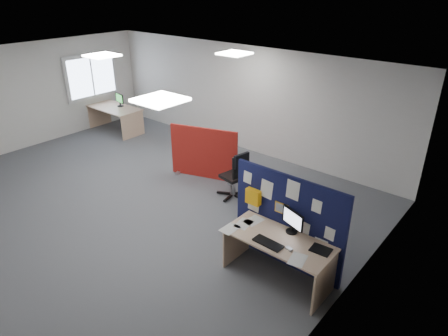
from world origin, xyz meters
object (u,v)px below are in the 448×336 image
Objects in this scene: monitor_second at (120,99)px; office_chair at (237,173)px; navy_divider at (286,221)px; main_desk at (279,247)px; red_divider at (204,153)px; second_desk at (116,113)px; monitor_main at (292,220)px.

monitor_second is 0.40× the size of office_chair.
monitor_second is (-7.08, 2.21, 0.15)m from navy_divider.
navy_divider is at bearing 108.62° from main_desk.
monitor_second is at bearing 162.65° from navy_divider.
main_desk is 3.65m from red_divider.
navy_divider is 4.59× the size of monitor_second.
red_divider is (-3.17, 1.80, 0.04)m from main_desk.
second_desk is 5.33m from office_chair.
navy_divider reaches higher than second_desk.
red_divider reaches higher than monitor_second.
main_desk is (0.12, -0.36, -0.23)m from navy_divider.
office_chair is at bearing 142.80° from main_desk.
main_desk is 1.05× the size of red_divider.
monitor_main reaches higher than main_desk.
monitor_main is 0.27× the size of red_divider.
main_desk is at bearing -84.42° from monitor_main.
second_desk is at bearing 163.84° from navy_divider.
navy_divider is 7.42m from monitor_second.
second_desk is at bearing -178.15° from monitor_main.
navy_divider reaches higher than monitor_main.
office_chair is (1.17, -0.28, -0.01)m from red_divider.
red_divider reaches higher than monitor_main.
navy_divider reaches higher than monitor_second.
office_chair is at bearing 166.42° from monitor_main.
office_chair is (-2.06, 1.29, -0.36)m from monitor_main.
monitor_second is (-7.25, 2.34, 0.00)m from monitor_main.
second_desk is 4.07× the size of monitor_second.
main_desk is 7.65m from second_desk.
red_divider reaches higher than second_desk.
navy_divider is 1.13× the size of second_desk.
office_chair is (5.26, -0.90, 0.03)m from second_desk.
monitor_main is (0.17, -0.13, 0.15)m from navy_divider.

